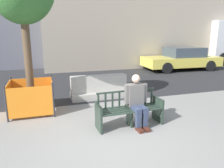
{
  "coord_description": "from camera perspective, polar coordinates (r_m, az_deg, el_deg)",
  "views": [
    {
      "loc": [
        -1.38,
        -4.15,
        2.37
      ],
      "look_at": [
        0.59,
        2.18,
        0.75
      ],
      "focal_mm": 35.0,
      "sensor_mm": 36.0,
      "label": 1
    }
  ],
  "objects": [
    {
      "name": "car_taxi_near",
      "position": [
        14.29,
        17.74,
        6.3
      ],
      "size": [
        4.74,
        2.1,
        1.4
      ],
      "color": "#DBC64C",
      "rests_on": "ground"
    },
    {
      "name": "construction_fence",
      "position": [
        6.87,
        -20.31,
        -2.95
      ],
      "size": [
        1.25,
        1.25,
        1.0
      ],
      "color": "#2D2D33",
      "rests_on": "ground"
    },
    {
      "name": "jersey_barrier_centre",
      "position": [
        7.87,
        -3.44,
        -1.25
      ],
      "size": [
        2.0,
        0.68,
        0.84
      ],
      "color": "#ADA89E",
      "rests_on": "ground"
    },
    {
      "name": "street_asphalt",
      "position": [
        13.14,
        -11.03,
        3.08
      ],
      "size": [
        120.0,
        12.0,
        0.01
      ],
      "primitive_type": "cube",
      "color": "#28282B",
      "rests_on": "ground"
    },
    {
      "name": "seated_person",
      "position": [
        5.53,
        6.5,
        -4.05
      ],
      "size": [
        0.58,
        0.73,
        1.31
      ],
      "color": "#66605B",
      "rests_on": "ground"
    },
    {
      "name": "street_bench",
      "position": [
        5.6,
        4.52,
        -6.94
      ],
      "size": [
        1.71,
        0.59,
        0.88
      ],
      "color": "#28382D",
      "rests_on": "ground"
    },
    {
      "name": "ground_plane",
      "position": [
        4.98,
        0.98,
        -14.7
      ],
      "size": [
        200.0,
        200.0,
        0.0
      ],
      "primitive_type": "plane",
      "color": "gray"
    }
  ]
}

